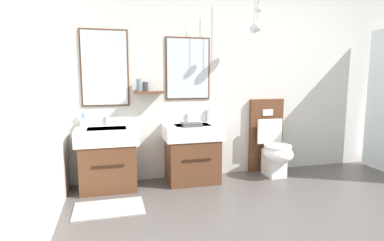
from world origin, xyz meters
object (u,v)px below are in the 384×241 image
at_px(toilet, 272,147).
at_px(toothbrush_cup, 83,122).
at_px(folded_hand_towel, 192,125).
at_px(vanity_sink_left, 108,157).
at_px(soap_dispenser, 209,115).
at_px(vanity_sink_right, 192,152).

relative_size(toilet, toothbrush_cup, 5.22).
relative_size(toothbrush_cup, folded_hand_towel, 0.87).
bearing_deg(vanity_sink_left, soap_dispenser, 7.99).
xyz_separation_m(vanity_sink_left, toothbrush_cup, (-0.27, 0.17, 0.40)).
height_order(toothbrush_cup, folded_hand_towel, toothbrush_cup).
xyz_separation_m(vanity_sink_left, folded_hand_towel, (0.97, -0.15, 0.37)).
distance_m(toilet, toothbrush_cup, 2.42).
distance_m(soap_dispenser, folded_hand_towel, 0.46).
bearing_deg(toilet, folded_hand_towel, -172.03).
relative_size(vanity_sink_right, soap_dispenser, 3.80).
xyz_separation_m(vanity_sink_left, toilet, (2.12, 0.01, -0.00)).
bearing_deg(toothbrush_cup, vanity_sink_right, -7.61).
height_order(vanity_sink_left, folded_hand_towel, folded_hand_towel).
bearing_deg(soap_dispenser, vanity_sink_left, -172.01).
distance_m(vanity_sink_left, folded_hand_towel, 1.05).
height_order(vanity_sink_right, toothbrush_cup, toothbrush_cup).
distance_m(vanity_sink_left, soap_dispenser, 1.37).
distance_m(toilet, soap_dispenser, 0.95).
distance_m(vanity_sink_left, vanity_sink_right, 1.01).
bearing_deg(vanity_sink_left, vanity_sink_right, 0.00).
xyz_separation_m(vanity_sink_right, toothbrush_cup, (-1.28, 0.17, 0.40)).
height_order(toilet, folded_hand_towel, toilet).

